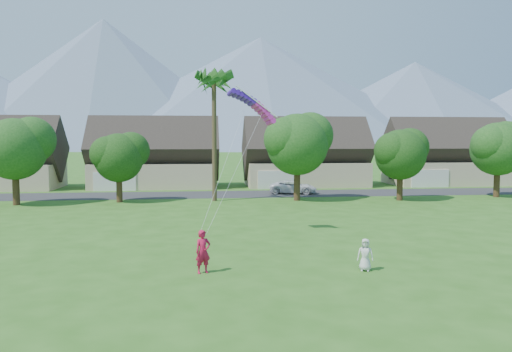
{
  "coord_description": "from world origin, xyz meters",
  "views": [
    {
      "loc": [
        -3.25,
        -19.6,
        6.06
      ],
      "look_at": [
        0.0,
        10.0,
        3.8
      ],
      "focal_mm": 35.0,
      "sensor_mm": 36.0,
      "label": 1
    }
  ],
  "objects": [
    {
      "name": "parafoil_kite",
      "position": [
        0.0,
        11.26,
        8.19
      ],
      "size": [
        3.43,
        1.2,
        0.5
      ],
      "rotation": [
        0.0,
        0.0,
        0.13
      ],
      "color": "#4516AB",
      "rests_on": "ground"
    },
    {
      "name": "mountain_ridge",
      "position": [
        10.4,
        260.0,
        29.07
      ],
      "size": [
        540.0,
        240.0,
        70.0
      ],
      "color": "slate",
      "rests_on": "ground"
    },
    {
      "name": "street",
      "position": [
        0.0,
        34.0,
        0.01
      ],
      "size": [
        90.0,
        7.0,
        0.01
      ],
      "primitive_type": "cube",
      "color": "#2D2D30",
      "rests_on": "ground"
    },
    {
      "name": "houses_row",
      "position": [
        0.49,
        42.99,
        3.44
      ],
      "size": [
        72.75,
        8.19,
        8.86
      ],
      "color": "beige",
      "rests_on": "ground"
    },
    {
      "name": "parked_car",
      "position": [
        6.75,
        34.0,
        0.72
      ],
      "size": [
        5.6,
        3.57,
        1.44
      ],
      "primitive_type": "imported",
      "rotation": [
        0.0,
        0.0,
        1.33
      ],
      "color": "white",
      "rests_on": "ground"
    },
    {
      "name": "ground",
      "position": [
        0.0,
        0.0,
        0.0
      ],
      "size": [
        500.0,
        500.0,
        0.0
      ],
      "primitive_type": "plane",
      "color": "#2D6019",
      "rests_on": "ground"
    },
    {
      "name": "fan_palm",
      "position": [
        -2.0,
        28.5,
        11.8
      ],
      "size": [
        3.0,
        3.0,
        13.8
      ],
      "color": "#4C3D26",
      "rests_on": "ground"
    },
    {
      "name": "tree_row",
      "position": [
        -1.14,
        27.92,
        4.89
      ],
      "size": [
        62.27,
        6.67,
        8.45
      ],
      "color": "#47301C",
      "rests_on": "ground"
    },
    {
      "name": "kite_flyer",
      "position": [
        -3.21,
        2.58,
        0.98
      ],
      "size": [
        0.83,
        0.7,
        1.96
      ],
      "primitive_type": "imported",
      "rotation": [
        0.0,
        0.0,
        0.37
      ],
      "color": "#C1163E",
      "rests_on": "ground"
    },
    {
      "name": "watcher",
      "position": [
        4.16,
        2.15,
        0.74
      ],
      "size": [
        0.84,
        0.68,
        1.49
      ],
      "primitive_type": "imported",
      "rotation": [
        0.0,
        0.0,
        -0.33
      ],
      "color": "silver",
      "rests_on": "ground"
    }
  ]
}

